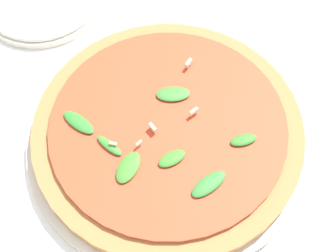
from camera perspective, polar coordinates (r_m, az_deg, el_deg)
ground_plane at (r=0.58m, az=1.41°, el=-4.61°), size 6.00×6.00×0.00m
pizza_arugula_main at (r=0.59m, az=-0.01°, el=-0.65°), size 0.36×0.36×0.05m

